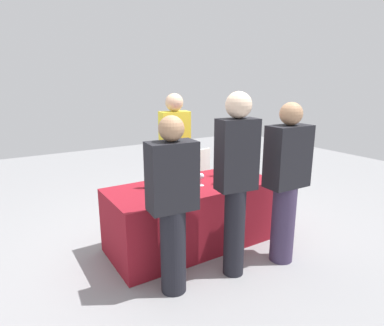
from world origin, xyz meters
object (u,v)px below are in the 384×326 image
wine_bottle_1 (168,175)px  guest_2 (286,180)px  wine_glass_1 (219,175)px  wine_bottle_3 (219,168)px  wine_glass_2 (231,170)px  ice_bucket (237,165)px  menu_board (195,180)px  wine_glass_0 (201,177)px  guest_0 (172,202)px  server_pouring (175,152)px  wine_bottle_0 (147,178)px  guest_1 (236,178)px  wine_bottle_2 (189,169)px

wine_bottle_1 → guest_2: bearing=-45.9°
wine_bottle_1 → wine_glass_1: wine_bottle_1 is taller
wine_glass_1 → wine_bottle_1: bearing=154.3°
wine_bottle_3 → wine_glass_2: 0.18m
ice_bucket → menu_board: bearing=97.7°
wine_glass_0 → wine_glass_1: 0.21m
guest_0 → server_pouring: bearing=65.2°
wine_bottle_3 → ice_bucket: size_ratio=1.42×
wine_bottle_0 → wine_glass_1: (0.74, -0.30, -0.00)m
guest_2 → wine_bottle_1: bearing=135.9°
wine_bottle_1 → guest_0: guest_0 is taller
guest_0 → guest_2: bearing=-1.6°
wine_glass_2 → guest_2: (0.13, -0.72, 0.05)m
guest_1 → guest_2: (0.59, -0.08, -0.09)m
wine_glass_0 → server_pouring: 0.82m
ice_bucket → server_pouring: server_pouring is taller
wine_bottle_2 → guest_0: guest_0 is taller
wine_glass_1 → guest_2: 0.74m
ice_bucket → server_pouring: (-0.53, 0.63, 0.11)m
wine_glass_0 → server_pouring: size_ratio=0.08×
wine_bottle_2 → wine_bottle_3: size_ratio=1.03×
wine_bottle_1 → menu_board: wine_bottle_1 is taller
ice_bucket → guest_0: (-1.32, -0.74, 0.02)m
wine_bottle_3 → server_pouring: (-0.27, 0.61, 0.11)m
wine_bottle_3 → wine_glass_1: 0.32m
server_pouring → wine_bottle_0: bearing=48.2°
server_pouring → wine_bottle_2: bearing=86.6°
server_pouring → guest_2: server_pouring is taller
wine_bottle_3 → wine_glass_0: 0.43m
wine_bottle_2 → guest_0: bearing=-128.9°
guest_1 → wine_glass_0: bearing=95.2°
wine_bottle_1 → wine_glass_1: (0.52, -0.25, -0.01)m
wine_bottle_2 → wine_bottle_1: bearing=-162.4°
guest_0 → guest_1: guest_1 is taller
wine_glass_0 → ice_bucket: 0.67m
server_pouring → wine_glass_2: bearing=118.2°
wine_glass_0 → guest_2: size_ratio=0.09×
wine_bottle_3 → guest_2: bearing=-80.1°
wine_bottle_3 → wine_glass_1: wine_bottle_3 is taller
server_pouring → menu_board: size_ratio=1.91×
ice_bucket → guest_0: bearing=-150.7°
wine_glass_0 → guest_0: (-0.67, -0.57, 0.03)m
wine_glass_0 → wine_glass_2: size_ratio=0.93×
wine_bottle_0 → guest_0: (-0.13, -0.80, 0.02)m
wine_bottle_2 → menu_board: (0.52, 0.67, -0.40)m
wine_bottle_1 → wine_glass_2: size_ratio=2.14×
guest_1 → wine_bottle_3: bearing=71.2°
wine_bottle_1 → wine_bottle_3: 0.71m
guest_0 → wine_glass_1: bearing=35.1°
wine_glass_1 → guest_1: guest_1 is taller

